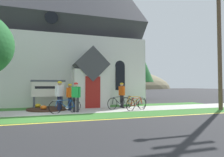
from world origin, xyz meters
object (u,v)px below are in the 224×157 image
Objects in this scene: church_sign at (48,89)px; cyclist_in_yellow_jersey at (122,93)px; cyclist_in_white_jersey at (60,93)px; cyclist_in_green_jersey at (76,95)px; roadside_conifer at (136,61)px; bicycle_white at (119,103)px; cyclist_in_blue_jersey at (70,95)px; bicycle_yellow at (134,102)px; utility_pole at (218,26)px; bicycle_red at (136,104)px; bicycle_black at (65,106)px.

cyclist_in_yellow_jersey is (4.72, -0.87, -0.26)m from church_sign.
cyclist_in_green_jersey is at bearing -37.70° from cyclist_in_white_jersey.
roadside_conifer is at bearing 42.66° from cyclist_in_white_jersey.
cyclist_in_blue_jersey is at bearing 177.19° from bicycle_white.
roadside_conifer is (3.73, 7.66, 3.84)m from bicycle_yellow.
church_sign is at bearing 169.60° from cyclist_in_yellow_jersey.
cyclist_in_yellow_jersey is at bearing 152.06° from utility_pole.
bicycle_red is 0.91× the size of bicycle_black.
church_sign is 4.63m from bicycle_white.
church_sign is 1.29× the size of cyclist_in_green_jersey.
church_sign is 1.22× the size of bicycle_yellow.
cyclist_in_blue_jersey reaches higher than bicycle_red.
utility_pole is at bearing -84.54° from roadside_conifer.
cyclist_in_green_jersey is (-3.23, -1.28, -0.01)m from cyclist_in_yellow_jersey.
bicycle_yellow is (0.31, 1.05, 0.02)m from bicycle_red.
roadside_conifer reaches higher than bicycle_white.
utility_pole is at bearing -8.94° from bicycle_black.
bicycle_white is at bearing -126.21° from cyclist_in_yellow_jersey.
bicycle_white is 0.18× the size of utility_pole.
church_sign reaches higher than cyclist_in_yellow_jersey.
bicycle_white is 0.96× the size of cyclist_in_white_jersey.
bicycle_black is at bearing -165.93° from bicycle_white.
cyclist_in_blue_jersey is (-3.86, 1.09, 0.56)m from bicycle_red.
cyclist_in_green_jersey reaches higher than bicycle_white.
bicycle_yellow is (4.50, 0.97, 0.01)m from bicycle_black.
cyclist_in_blue_jersey is 0.65m from cyclist_in_white_jersey.
cyclist_in_green_jersey is 9.74m from utility_pole.
cyclist_in_yellow_jersey reaches higher than bicycle_yellow.
bicycle_red is 0.95× the size of cyclist_in_yellow_jersey.
bicycle_yellow is at bearing -0.47° from cyclist_in_blue_jersey.
cyclist_in_white_jersey is (-3.68, -0.06, 0.65)m from bicycle_white.
bicycle_black is at bearing 171.06° from utility_pole.
bicycle_black is 0.85m from cyclist_in_green_jersey.
bicycle_yellow is 1.05× the size of cyclist_in_yellow_jersey.
cyclist_in_yellow_jersey is at bearing 21.60° from cyclist_in_green_jersey.
utility_pole reaches higher than bicycle_black.
cyclist_in_yellow_jersey is 0.96× the size of cyclist_in_white_jersey.
cyclist_in_yellow_jersey is 1.01× the size of cyclist_in_green_jersey.
bicycle_black is at bearing 178.85° from bicycle_red.
church_sign is 5.64m from bicycle_yellow.
utility_pole is at bearing -10.37° from cyclist_in_green_jersey.
cyclist_in_white_jersey reaches higher than bicycle_red.
bicycle_white is 7.89m from utility_pole.
roadside_conifer is at bearing 64.07° from bicycle_yellow.
bicycle_yellow is 0.19× the size of utility_pole.
cyclist_in_blue_jersey reaches higher than bicycle_yellow.
cyclist_in_yellow_jersey is 0.26× the size of roadside_conifer.
cyclist_in_green_jersey is at bearing -158.40° from cyclist_in_yellow_jersey.
cyclist_in_blue_jersey is (-4.17, 0.03, 0.54)m from bicycle_yellow.
bicycle_yellow is at bearing 6.05° from bicycle_white.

